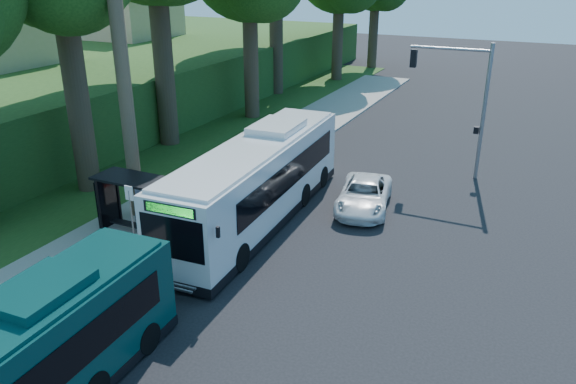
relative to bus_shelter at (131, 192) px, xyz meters
The scene contains 10 objects.
ground 8.00m from the bus_shelter, 21.51° to the left, with size 140.00×140.00×0.00m, color black.
sidewalk 3.35m from the bus_shelter, 90.90° to the left, with size 4.50×70.00×0.12m, color gray.
red_curb 3.07m from the bus_shelter, 26.83° to the right, with size 0.25×30.00×0.13m, color maroon.
grass_verge 9.90m from the bus_shelter, 126.16° to the left, with size 8.00×70.00×0.06m, color #234719.
bus_shelter is the anchor object (origin of this frame).
stop_sign_pole 2.85m from the bus_shelter, 49.08° to the right, with size 0.35×0.06×3.17m.
traffic_signal_pole 17.15m from the bus_shelter, 49.36° to the left, with size 4.10×0.30×7.00m.
hillside_backdrop 26.18m from the bus_shelter, 136.68° to the left, with size 24.00×60.00×8.80m.
white_bus 5.34m from the bus_shelter, 39.02° to the left, with size 3.44×13.17×3.89m.
pickup 10.35m from the bus_shelter, 39.29° to the left, with size 2.24×4.86×1.35m, color white.
Camera 1 is at (7.83, -19.38, 10.60)m, focal length 35.00 mm.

